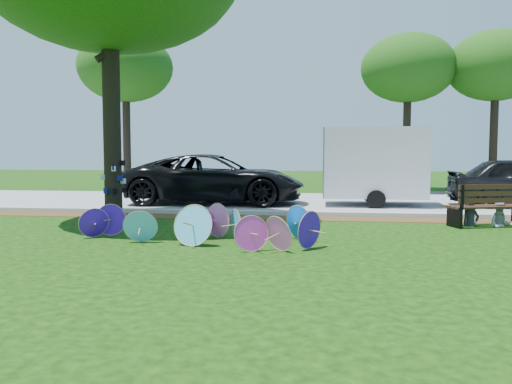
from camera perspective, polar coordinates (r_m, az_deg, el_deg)
ground at (r=9.39m, az=-4.62°, el=-6.36°), size 90.00×90.00×0.00m
mulch_strip at (r=13.77m, az=-0.73°, el=-2.92°), size 90.00×1.00×0.01m
curb at (r=14.46m, az=-0.34°, el=-2.36°), size 90.00×0.30×0.12m
street at (r=18.56m, az=1.37°, el=-1.06°), size 90.00×8.00×0.01m
parasol_pile at (r=9.90m, az=-5.14°, el=-3.78°), size 5.00×1.92×0.82m
black_van at (r=17.70m, az=-4.71°, el=1.48°), size 6.37×3.10×1.74m
cargo_trailer at (r=17.46m, az=13.31°, el=3.29°), size 3.36×2.16×2.93m
park_bench at (r=13.31m, az=24.87°, el=-1.38°), size 2.10×1.29×1.03m
person_left at (r=13.24m, az=23.38°, el=-0.77°), size 0.56×0.47×1.30m
person_right at (r=13.46m, az=26.24°, el=-1.04°), size 0.61×0.49×1.18m
bg_trees at (r=24.20m, az=9.84°, el=13.81°), size 21.39×6.30×7.40m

